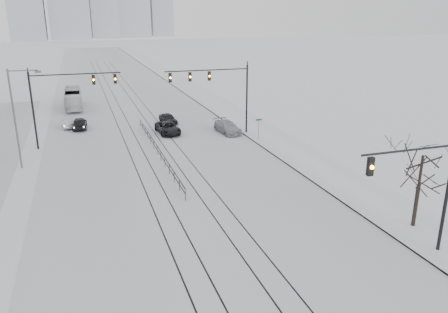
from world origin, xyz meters
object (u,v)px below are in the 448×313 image
Objects in this scene: traffic_mast_near at (426,183)px; bare_tree at (422,163)px; sedan_nb_front at (168,128)px; box_truck at (73,99)px; sedan_sb_outer at (68,123)px; sedan_nb_far at (168,119)px; sedan_nb_right at (227,127)px; sedan_sb_inner at (80,123)px.

bare_tree is (2.41, 3.00, -0.07)m from traffic_mast_near.
sedan_nb_front is 0.48× the size of box_truck.
sedan_nb_front is (-10.53, 28.84, -3.81)m from bare_tree.
sedan_nb_front is at bearing 118.35° from box_truck.
sedan_nb_front is at bearing 145.04° from sedan_sb_outer.
bare_tree reaches higher than sedan_nb_far.
sedan_nb_right is at bearing -19.34° from sedan_nb_front.
box_truck is at bearing -96.98° from sedan_sb_outer.
traffic_mast_near is 1.87× the size of sedan_nb_far.
sedan_nb_right is (-1.34, 29.93, -3.86)m from traffic_mast_near.
sedan_sb_inner is 1.12× the size of sedan_nb_far.
bare_tree is 1.63× the size of sedan_nb_far.
sedan_nb_right is 27.38m from box_truck.
sedan_sb_inner is 1.77m from sedan_sb_outer.
sedan_sb_inner is 11.37m from sedan_nb_front.
sedan_nb_far is 0.37× the size of box_truck.
sedan_sb_outer is 12.56m from box_truck.
sedan_nb_far is at bearing 128.84° from box_truck.
sedan_sb_inner is at bearing 166.77° from sedan_nb_far.
sedan_nb_front is 5.17m from sedan_nb_far.
sedan_sb_outer is 0.99× the size of sedan_nb_far.
sedan_nb_far is at bearing 105.62° from bare_tree.
box_truck reaches higher than sedan_nb_front.
bare_tree is at bearing 117.70° from sedan_sb_outer.
bare_tree reaches higher than sedan_sb_inner.
box_truck is at bearing 122.78° from sedan_nb_right.
sedan_sb_outer is (-1.36, 1.13, -0.10)m from sedan_sb_inner.
sedan_nb_far is (10.91, -0.63, -0.07)m from sedan_sb_inner.
box_truck reaches higher than sedan_sb_inner.
sedan_sb_outer is at bearing 147.81° from sedan_nb_right.
traffic_mast_near is 41.78m from sedan_sb_inner.
traffic_mast_near is 30.21m from sedan_nb_right.
bare_tree is 35.40m from sedan_nb_far.
sedan_sb_outer is 0.36× the size of box_truck.
sedan_nb_right is at bearing 158.39° from sedan_sb_inner.
box_truck is (-18.61, 51.17, -3.14)m from traffic_mast_near.
traffic_mast_near is at bearing -93.77° from sedan_nb_right.
traffic_mast_near reaches higher than bare_tree.
traffic_mast_near is at bearing 118.51° from sedan_sb_inner.
box_truck is at bearing -84.39° from sedan_sb_inner.
sedan_nb_far is (-5.72, 6.96, -0.06)m from sedan_nb_right.
traffic_mast_near reaches higher than sedan_nb_right.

